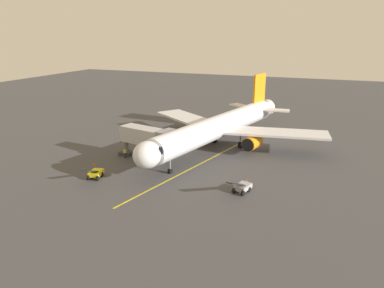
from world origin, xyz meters
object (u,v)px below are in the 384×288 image
(safety_cone_nose_right, at_px, (94,164))
(ground_crew_wing_walker, at_px, (211,132))
(airplane, at_px, (220,127))
(belt_loader_near_nose, at_px, (95,173))
(jet_bridge, at_px, (152,138))
(safety_cone_nose_left, at_px, (247,181))
(baggage_cart_portside, at_px, (203,124))
(ground_crew_marshaller, at_px, (125,153))
(belt_loader_starboard_side, at_px, (242,187))
(safety_cone_wing_port, at_px, (139,151))

(safety_cone_nose_right, bearing_deg, ground_crew_wing_walker, -117.38)
(airplane, distance_m, belt_loader_near_nose, 22.53)
(jet_bridge, distance_m, safety_cone_nose_left, 16.27)
(belt_loader_near_nose, height_order, baggage_cart_portside, belt_loader_near_nose)
(ground_crew_wing_walker, height_order, baggage_cart_portside, ground_crew_wing_walker)
(baggage_cart_portside, height_order, safety_cone_nose_right, baggage_cart_portside)
(ground_crew_marshaller, relative_size, belt_loader_near_nose, 0.36)
(jet_bridge, relative_size, ground_crew_wing_walker, 6.72)
(ground_crew_marshaller, relative_size, belt_loader_starboard_side, 0.36)
(safety_cone_nose_right, height_order, safety_cone_wing_port, same)
(jet_bridge, height_order, safety_cone_nose_left, jet_bridge)
(ground_crew_wing_walker, distance_m, belt_loader_near_nose, 27.05)
(ground_crew_wing_walker, relative_size, safety_cone_nose_left, 3.11)
(safety_cone_wing_port, bearing_deg, safety_cone_nose_left, 163.63)
(ground_crew_wing_walker, distance_m, safety_cone_nose_left, 22.95)
(airplane, distance_m, safety_cone_wing_port, 14.29)
(ground_crew_wing_walker, bearing_deg, safety_cone_wing_port, 59.96)
(airplane, relative_size, ground_crew_marshaller, 23.36)
(belt_loader_near_nose, height_order, belt_loader_starboard_side, same)
(baggage_cart_portside, xyz_separation_m, safety_cone_nose_left, (-15.73, 26.37, -0.38))
(ground_crew_marshaller, bearing_deg, belt_loader_starboard_side, 164.08)
(jet_bridge, xyz_separation_m, safety_cone_wing_port, (4.14, -2.85, -3.49))
(jet_bridge, distance_m, baggage_cart_portside, 23.62)
(airplane, relative_size, belt_loader_starboard_side, 8.44)
(airplane, height_order, jet_bridge, airplane)
(belt_loader_near_nose, height_order, safety_cone_wing_port, belt_loader_near_nose)
(airplane, relative_size, baggage_cart_portside, 13.55)
(belt_loader_near_nose, height_order, safety_cone_nose_left, belt_loader_near_nose)
(ground_crew_wing_walker, bearing_deg, airplane, 118.93)
(airplane, bearing_deg, ground_crew_marshaller, 38.52)
(airplane, bearing_deg, jet_bridge, 51.35)
(safety_cone_nose_left, bearing_deg, jet_bridge, -10.72)
(ground_crew_marshaller, xyz_separation_m, ground_crew_wing_walker, (-8.73, -17.07, 0.00))
(ground_crew_marshaller, bearing_deg, baggage_cart_portside, -101.18)
(airplane, bearing_deg, baggage_cart_portside, -59.87)
(safety_cone_wing_port, bearing_deg, belt_loader_starboard_side, 155.66)
(belt_loader_starboard_side, height_order, safety_cone_wing_port, belt_loader_starboard_side)
(ground_crew_marshaller, xyz_separation_m, belt_loader_near_nose, (-0.57, 8.72, -0.17))
(ground_crew_wing_walker, height_order, safety_cone_nose_right, ground_crew_wing_walker)
(belt_loader_near_nose, xyz_separation_m, safety_cone_nose_right, (3.10, -4.04, -0.44))
(jet_bridge, height_order, ground_crew_wing_walker, jet_bridge)
(safety_cone_wing_port, bearing_deg, ground_crew_marshaller, 77.98)
(baggage_cart_portside, bearing_deg, ground_crew_wing_walker, 121.36)
(ground_crew_wing_walker, relative_size, safety_cone_wing_port, 3.11)
(belt_loader_starboard_side, relative_size, safety_cone_wing_port, 8.60)
(airplane, height_order, ground_crew_wing_walker, airplane)
(airplane, xyz_separation_m, safety_cone_nose_right, (15.14, 14.71, -3.73))
(ground_crew_wing_walker, bearing_deg, baggage_cart_portside, -58.64)
(airplane, height_order, belt_loader_starboard_side, airplane)
(ground_crew_marshaller, distance_m, safety_cone_wing_port, 3.26)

